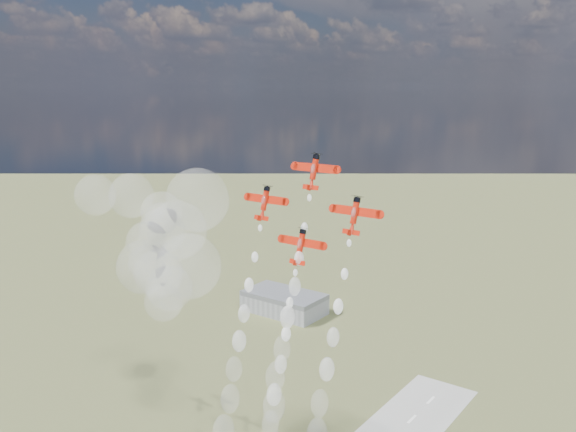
{
  "coord_description": "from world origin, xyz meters",
  "views": [
    {
      "loc": [
        96.97,
        -113.49,
        140.01
      ],
      "look_at": [
        6.86,
        10.12,
        107.46
      ],
      "focal_mm": 38.0,
      "sensor_mm": 36.0,
      "label": 1
    }
  ],
  "objects_px": {
    "plane_lead": "(314,171)",
    "plane_left": "(265,202)",
    "plane_slot": "(300,246)",
    "hangar": "(284,302)",
    "plane_right": "(354,215)"
  },
  "relations": [
    {
      "from": "hangar",
      "to": "plane_right",
      "type": "xyz_separation_m",
      "value": [
        146.44,
        -169.96,
        103.73
      ]
    },
    {
      "from": "hangar",
      "to": "plane_slot",
      "type": "height_order",
      "value": "plane_slot"
    },
    {
      "from": "hangar",
      "to": "plane_lead",
      "type": "relative_size",
      "value": 3.87
    },
    {
      "from": "plane_lead",
      "to": "plane_slot",
      "type": "distance_m",
      "value": 19.01
    },
    {
      "from": "hangar",
      "to": "plane_left",
      "type": "bearing_deg",
      "value": -54.94
    },
    {
      "from": "hangar",
      "to": "plane_slot",
      "type": "bearing_deg",
      "value": -52.45
    },
    {
      "from": "plane_lead",
      "to": "plane_left",
      "type": "height_order",
      "value": "plane_lead"
    },
    {
      "from": "plane_right",
      "to": "plane_slot",
      "type": "relative_size",
      "value": 1.0
    },
    {
      "from": "plane_right",
      "to": "plane_left",
      "type": "bearing_deg",
      "value": 180.0
    },
    {
      "from": "hangar",
      "to": "plane_left",
      "type": "relative_size",
      "value": 3.87
    },
    {
      "from": "plane_lead",
      "to": "plane_slot",
      "type": "relative_size",
      "value": 1.0
    },
    {
      "from": "plane_lead",
      "to": "plane_left",
      "type": "relative_size",
      "value": 1.0
    },
    {
      "from": "hangar",
      "to": "plane_left",
      "type": "height_order",
      "value": "plane_left"
    },
    {
      "from": "plane_slot",
      "to": "hangar",
      "type": "bearing_deg",
      "value": 127.55
    },
    {
      "from": "plane_left",
      "to": "plane_slot",
      "type": "distance_m",
      "value": 16.58
    }
  ]
}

